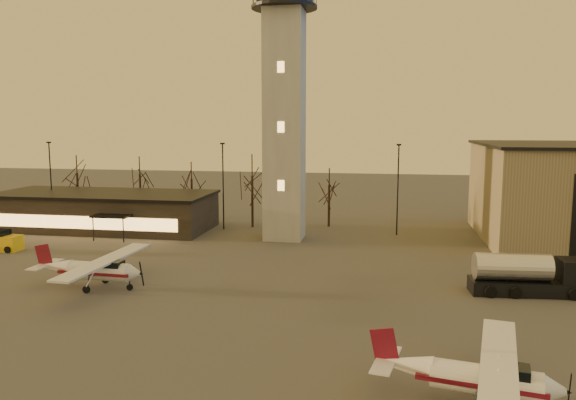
{
  "coord_description": "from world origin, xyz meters",
  "views": [
    {
      "loc": [
        10.65,
        -28.67,
        12.48
      ],
      "look_at": [
        3.36,
        13.0,
        6.61
      ],
      "focal_mm": 35.0,
      "sensor_mm": 36.0,
      "label": 1
    }
  ],
  "objects_px": {
    "fuel_truck": "(527,278)",
    "service_cart": "(4,243)",
    "cessna_front": "(488,385)",
    "terminal": "(104,210)",
    "cessna_rear": "(101,274)",
    "control_tower": "(284,85)"
  },
  "relations": [
    {
      "from": "fuel_truck",
      "to": "service_cart",
      "type": "height_order",
      "value": "fuel_truck"
    },
    {
      "from": "fuel_truck",
      "to": "cessna_front",
      "type": "bearing_deg",
      "value": -111.9
    },
    {
      "from": "terminal",
      "to": "cessna_rear",
      "type": "relative_size",
      "value": 2.15
    },
    {
      "from": "terminal",
      "to": "cessna_front",
      "type": "distance_m",
      "value": 52.02
    },
    {
      "from": "cessna_front",
      "to": "cessna_rear",
      "type": "distance_m",
      "value": 29.1
    },
    {
      "from": "cessna_rear",
      "to": "service_cart",
      "type": "height_order",
      "value": "cessna_rear"
    },
    {
      "from": "cessna_front",
      "to": "cessna_rear",
      "type": "bearing_deg",
      "value": 162.58
    },
    {
      "from": "service_cart",
      "to": "cessna_front",
      "type": "bearing_deg",
      "value": -27.34
    },
    {
      "from": "fuel_truck",
      "to": "service_cart",
      "type": "relative_size",
      "value": 2.51
    },
    {
      "from": "service_cart",
      "to": "cessna_rear",
      "type": "bearing_deg",
      "value": -30.17
    },
    {
      "from": "service_cart",
      "to": "fuel_truck",
      "type": "bearing_deg",
      "value": -4.77
    },
    {
      "from": "cessna_front",
      "to": "cessna_rear",
      "type": "relative_size",
      "value": 0.96
    },
    {
      "from": "cessna_front",
      "to": "service_cart",
      "type": "distance_m",
      "value": 47.83
    },
    {
      "from": "cessna_front",
      "to": "cessna_rear",
      "type": "xyz_separation_m",
      "value": [
        -25.66,
        13.71,
        0.05
      ]
    },
    {
      "from": "control_tower",
      "to": "service_cart",
      "type": "xyz_separation_m",
      "value": [
        -26.14,
        -10.39,
        -15.55
      ]
    },
    {
      "from": "cessna_front",
      "to": "fuel_truck",
      "type": "distance_m",
      "value": 18.67
    },
    {
      "from": "control_tower",
      "to": "terminal",
      "type": "height_order",
      "value": "control_tower"
    },
    {
      "from": "cessna_rear",
      "to": "service_cart",
      "type": "bearing_deg",
      "value": 149.68
    },
    {
      "from": "fuel_truck",
      "to": "service_cart",
      "type": "xyz_separation_m",
      "value": [
        -47.15,
        6.11,
        -0.41
      ]
    },
    {
      "from": "control_tower",
      "to": "cessna_front",
      "type": "distance_m",
      "value": 40.52
    },
    {
      "from": "control_tower",
      "to": "fuel_truck",
      "type": "distance_m",
      "value": 30.71
    },
    {
      "from": "fuel_truck",
      "to": "terminal",
      "type": "bearing_deg",
      "value": 152.66
    }
  ]
}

